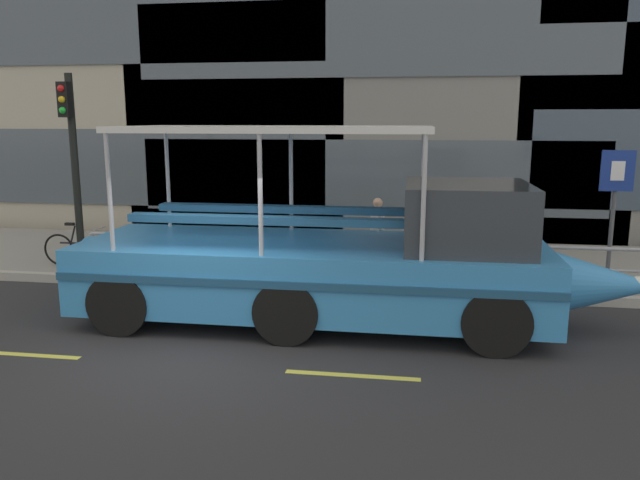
{
  "coord_description": "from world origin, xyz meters",
  "views": [
    {
      "loc": [
        3.15,
        -8.31,
        3.33
      ],
      "look_at": [
        1.56,
        1.92,
        1.3
      ],
      "focal_mm": 34.41,
      "sensor_mm": 36.0,
      "label": 1
    }
  ],
  "objects_px": {
    "duck_tour_boat": "(344,261)",
    "pedestrian_mid_left": "(377,226)",
    "traffic_light_pole": "(72,152)",
    "parking_sign": "(615,195)",
    "leaned_bicycle": "(81,249)",
    "pedestrian_near_bow": "(511,225)"
  },
  "relations": [
    {
      "from": "duck_tour_boat",
      "to": "pedestrian_mid_left",
      "type": "distance_m",
      "value": 3.1
    },
    {
      "from": "parking_sign",
      "to": "pedestrian_mid_left",
      "type": "bearing_deg",
      "value": 170.9
    },
    {
      "from": "parking_sign",
      "to": "pedestrian_mid_left",
      "type": "height_order",
      "value": "parking_sign"
    },
    {
      "from": "traffic_light_pole",
      "to": "duck_tour_boat",
      "type": "distance_m",
      "value": 6.74
    },
    {
      "from": "parking_sign",
      "to": "traffic_light_pole",
      "type": "bearing_deg",
      "value": 179.99
    },
    {
      "from": "traffic_light_pole",
      "to": "parking_sign",
      "type": "bearing_deg",
      "value": -0.01
    },
    {
      "from": "traffic_light_pole",
      "to": "parking_sign",
      "type": "relative_size",
      "value": 1.58
    },
    {
      "from": "traffic_light_pole",
      "to": "parking_sign",
      "type": "height_order",
      "value": "traffic_light_pole"
    },
    {
      "from": "pedestrian_mid_left",
      "to": "traffic_light_pole",
      "type": "bearing_deg",
      "value": -173.67
    },
    {
      "from": "traffic_light_pole",
      "to": "pedestrian_mid_left",
      "type": "distance_m",
      "value": 6.69
    },
    {
      "from": "traffic_light_pole",
      "to": "pedestrian_mid_left",
      "type": "height_order",
      "value": "traffic_light_pole"
    },
    {
      "from": "traffic_light_pole",
      "to": "leaned_bicycle",
      "type": "distance_m",
      "value": 2.12
    },
    {
      "from": "pedestrian_mid_left",
      "to": "pedestrian_near_bow",
      "type": "bearing_deg",
      "value": 0.63
    },
    {
      "from": "duck_tour_boat",
      "to": "pedestrian_mid_left",
      "type": "bearing_deg",
      "value": 83.3
    },
    {
      "from": "pedestrian_near_bow",
      "to": "pedestrian_mid_left",
      "type": "relative_size",
      "value": 1.11
    },
    {
      "from": "leaned_bicycle",
      "to": "pedestrian_near_bow",
      "type": "bearing_deg",
      "value": 4.87
    },
    {
      "from": "leaned_bicycle",
      "to": "duck_tour_boat",
      "type": "height_order",
      "value": "duck_tour_boat"
    },
    {
      "from": "traffic_light_pole",
      "to": "duck_tour_boat",
      "type": "bearing_deg",
      "value": -21.21
    },
    {
      "from": "leaned_bicycle",
      "to": "pedestrian_near_bow",
      "type": "distance_m",
      "value": 9.22
    },
    {
      "from": "traffic_light_pole",
      "to": "parking_sign",
      "type": "distance_m",
      "value": 10.97
    },
    {
      "from": "traffic_light_pole",
      "to": "pedestrian_near_bow",
      "type": "xyz_separation_m",
      "value": [
        9.21,
        0.75,
        -1.47
      ]
    },
    {
      "from": "parking_sign",
      "to": "duck_tour_boat",
      "type": "distance_m",
      "value": 5.47
    }
  ]
}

